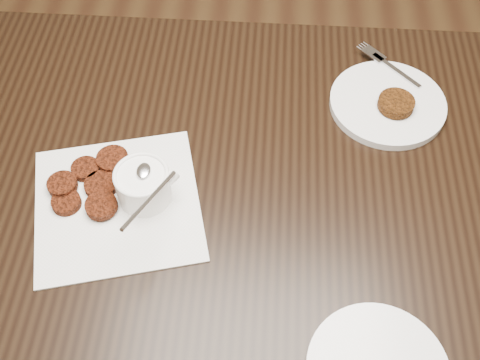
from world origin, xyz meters
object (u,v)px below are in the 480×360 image
napkin (117,204)px  sauce_ramekin (140,173)px  table (271,276)px  plate_with_patty (388,101)px

napkin → sauce_ramekin: 0.08m
napkin → table: bearing=15.1°
table → plate_with_patty: (0.20, 0.18, 0.39)m
plate_with_patty → sauce_ramekin: bearing=-150.9°
plate_with_patty → napkin: bearing=-151.4°
sauce_ramekin → plate_with_patty: 0.49m
napkin → sauce_ramekin: (0.04, 0.02, 0.06)m
table → napkin: bearing=-164.9°
sauce_ramekin → plate_with_patty: sauce_ramekin is taller
napkin → plate_with_patty: (0.47, 0.26, 0.01)m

